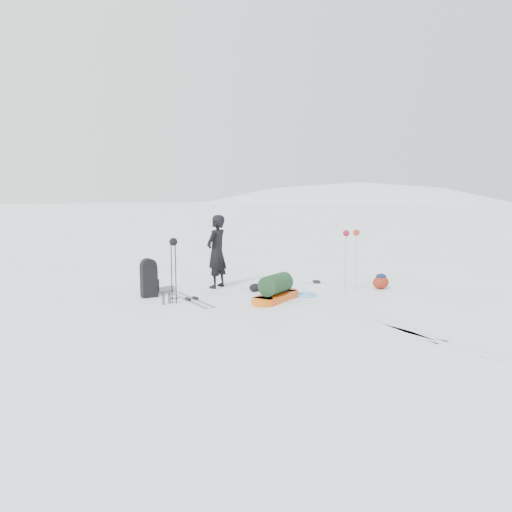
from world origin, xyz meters
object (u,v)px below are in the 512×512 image
object	(u,v)px
skier	(217,251)
pulk_sled	(276,290)
expedition_rucksack	(151,279)
ski_poles_black	(173,250)

from	to	relation	value
skier	pulk_sled	world-z (taller)	skier
skier	expedition_rucksack	size ratio (longest dim) A/B	1.97
pulk_sled	expedition_rucksack	distance (m)	3.02
ski_poles_black	pulk_sled	bearing A→B (deg)	-50.41
pulk_sled	ski_poles_black	xyz separation A→B (m)	(-2.08, 1.01, 0.98)
ski_poles_black	skier	bearing A→B (deg)	9.34
skier	expedition_rucksack	xyz separation A→B (m)	(-1.86, -0.15, -0.52)
skier	expedition_rucksack	world-z (taller)	skier
skier	ski_poles_black	size ratio (longest dim) A/B	1.29
pulk_sled	ski_poles_black	distance (m)	2.51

